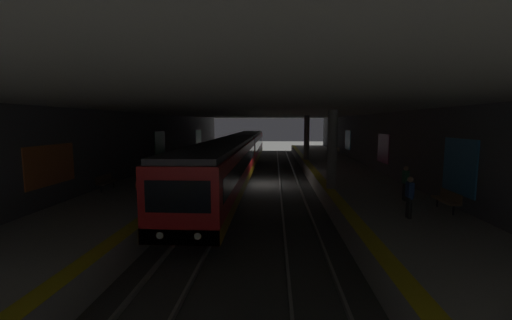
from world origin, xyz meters
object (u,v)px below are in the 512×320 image
(bench_right_near, at_px, (106,181))
(bench_right_mid, at_px, (200,148))
(metro_train, at_px, (240,153))
(backpack_on_floor, at_px, (138,185))
(person_waiting_near, at_px, (405,182))
(pillar_near, at_px, (332,150))
(trash_bin, at_px, (142,174))
(bench_left_far, at_px, (334,149))
(person_boarding, at_px, (199,150))
(bench_left_mid, at_px, (337,150))
(person_walking_mid, at_px, (409,196))
(pillar_far, at_px, (307,138))
(bench_left_near, at_px, (447,199))
(person_standing_far, at_px, (217,149))

(bench_right_near, relative_size, bench_right_mid, 1.00)
(metro_train, relative_size, backpack_on_floor, 98.19)
(person_waiting_near, bearing_deg, bench_right_mid, 32.43)
(pillar_near, bearing_deg, person_waiting_near, -132.01)
(trash_bin, bearing_deg, bench_left_far, -38.10)
(backpack_on_floor, bearing_deg, bench_left_far, -33.11)
(pillar_near, relative_size, bench_right_mid, 2.68)
(person_boarding, xyz_separation_m, trash_bin, (-13.56, 0.73, -0.49))
(bench_left_mid, distance_m, bench_left_far, 2.16)
(person_waiting_near, distance_m, person_walking_mid, 3.23)
(pillar_far, height_order, bench_left_far, pillar_far)
(pillar_near, xyz_separation_m, bench_left_mid, (20.77, -4.18, -1.75))
(pillar_far, distance_m, bench_right_near, 20.86)
(bench_left_mid, bearing_deg, metro_train, 131.91)
(bench_right_mid, relative_size, person_walking_mid, 1.01)
(bench_left_mid, height_order, backpack_on_floor, bench_left_mid)
(bench_right_mid, height_order, backpack_on_floor, bench_right_mid)
(bench_right_near, relative_size, backpack_on_floor, 4.25)
(pillar_near, xyz_separation_m, bench_left_near, (-4.69, -4.18, -1.75))
(pillar_near, distance_m, metro_train, 12.98)
(person_waiting_near, height_order, backpack_on_floor, person_waiting_near)
(bench_left_mid, relative_size, person_boarding, 1.01)
(bench_left_mid, distance_m, person_boarding, 16.43)
(trash_bin, bearing_deg, bench_right_mid, 2.07)
(pillar_far, height_order, person_walking_mid, pillar_far)
(bench_left_near, bearing_deg, pillar_far, 11.94)
(bench_left_far, bearing_deg, metro_train, 137.70)
(bench_right_mid, bearing_deg, person_standing_far, -147.94)
(metro_train, relative_size, person_waiting_near, 23.01)
(bench_right_near, bearing_deg, person_waiting_near, -95.69)
(pillar_near, relative_size, backpack_on_floor, 11.38)
(person_standing_far, bearing_deg, bench_right_mid, 32.06)
(pillar_near, height_order, backpack_on_floor, pillar_near)
(bench_right_mid, height_order, person_boarding, person_boarding)
(person_standing_far, bearing_deg, bench_left_mid, -76.63)
(pillar_far, bearing_deg, bench_left_mid, -36.43)
(person_waiting_near, height_order, person_standing_far, person_waiting_near)
(bench_right_mid, bearing_deg, trash_bin, -177.93)
(bench_right_near, bearing_deg, pillar_far, -38.31)
(bench_left_near, bearing_deg, bench_right_mid, 32.23)
(backpack_on_floor, bearing_deg, metro_train, -21.59)
(person_waiting_near, relative_size, trash_bin, 2.01)
(person_standing_far, bearing_deg, person_walking_mid, -153.00)
(bench_left_far, xyz_separation_m, trash_bin, (-20.83, 16.33, -0.10))
(pillar_near, xyz_separation_m, metro_train, (11.13, 6.55, -1.30))
(backpack_on_floor, distance_m, trash_bin, 2.97)
(pillar_near, bearing_deg, person_walking_mid, -160.43)
(metro_train, distance_m, bench_right_near, 13.88)
(bench_left_near, xyz_separation_m, person_standing_far, (22.13, 13.98, 0.38))
(bench_right_near, height_order, backpack_on_floor, bench_right_near)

